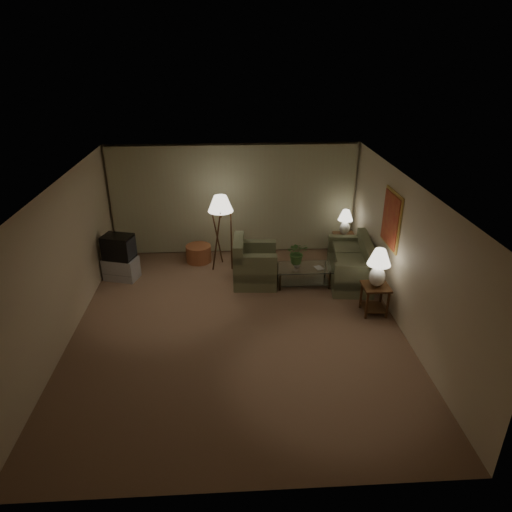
{
  "coord_description": "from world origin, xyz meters",
  "views": [
    {
      "loc": [
        -0.09,
        -7.19,
        4.78
      ],
      "look_at": [
        0.37,
        0.6,
        1.15
      ],
      "focal_mm": 32.0,
      "sensor_mm": 36.0,
      "label": 1
    }
  ],
  "objects_px": {
    "table_lamp_far": "(345,220)",
    "coffee_table": "(303,273)",
    "tv_cabinet": "(121,268)",
    "side_table_far": "(343,242)",
    "crt_tv": "(118,247)",
    "side_table_near": "(375,295)",
    "table_lamp_near": "(379,265)",
    "ottoman": "(199,253)",
    "floor_lamp": "(221,231)",
    "armchair": "(255,265)",
    "sofa": "(350,265)",
    "vase": "(297,264)"
  },
  "relations": [
    {
      "from": "sofa",
      "to": "floor_lamp",
      "type": "distance_m",
      "value": 2.98
    },
    {
      "from": "armchair",
      "to": "floor_lamp",
      "type": "distance_m",
      "value": 1.2
    },
    {
      "from": "armchair",
      "to": "side_table_far",
      "type": "height_order",
      "value": "armchair"
    },
    {
      "from": "crt_tv",
      "to": "floor_lamp",
      "type": "height_order",
      "value": "floor_lamp"
    },
    {
      "from": "sofa",
      "to": "crt_tv",
      "type": "distance_m",
      "value": 5.08
    },
    {
      "from": "side_table_near",
      "to": "coffee_table",
      "type": "relative_size",
      "value": 0.5
    },
    {
      "from": "table_lamp_far",
      "to": "vase",
      "type": "relative_size",
      "value": 4.38
    },
    {
      "from": "table_lamp_far",
      "to": "tv_cabinet",
      "type": "height_order",
      "value": "table_lamp_far"
    },
    {
      "from": "ottoman",
      "to": "coffee_table",
      "type": "bearing_deg",
      "value": -29.34
    },
    {
      "from": "side_table_far",
      "to": "tv_cabinet",
      "type": "bearing_deg",
      "value": -170.85
    },
    {
      "from": "coffee_table",
      "to": "tv_cabinet",
      "type": "xyz_separation_m",
      "value": [
        -4.01,
        0.51,
        -0.03
      ]
    },
    {
      "from": "sofa",
      "to": "armchair",
      "type": "bearing_deg",
      "value": -84.6
    },
    {
      "from": "sofa",
      "to": "coffee_table",
      "type": "relative_size",
      "value": 1.57
    },
    {
      "from": "side_table_far",
      "to": "ottoman",
      "type": "xyz_separation_m",
      "value": [
        -3.53,
        -0.04,
        -0.2
      ]
    },
    {
      "from": "vase",
      "to": "sofa",
      "type": "bearing_deg",
      "value": 4.79
    },
    {
      "from": "table_lamp_near",
      "to": "table_lamp_far",
      "type": "distance_m",
      "value": 2.6
    },
    {
      "from": "side_table_near",
      "to": "vase",
      "type": "xyz_separation_m",
      "value": [
        -1.34,
        1.25,
        0.08
      ]
    },
    {
      "from": "side_table_near",
      "to": "side_table_far",
      "type": "relative_size",
      "value": 1.0
    },
    {
      "from": "side_table_far",
      "to": "floor_lamp",
      "type": "height_order",
      "value": "floor_lamp"
    },
    {
      "from": "side_table_near",
      "to": "floor_lamp",
      "type": "xyz_separation_m",
      "value": [
        -2.96,
        2.21,
        0.51
      ]
    },
    {
      "from": "side_table_near",
      "to": "tv_cabinet",
      "type": "relative_size",
      "value": 0.74
    },
    {
      "from": "side_table_near",
      "to": "tv_cabinet",
      "type": "distance_m",
      "value": 5.49
    },
    {
      "from": "armchair",
      "to": "crt_tv",
      "type": "bearing_deg",
      "value": 86.71
    },
    {
      "from": "sofa",
      "to": "armchair",
      "type": "height_order",
      "value": "armchair"
    },
    {
      "from": "tv_cabinet",
      "to": "crt_tv",
      "type": "relative_size",
      "value": 1.12
    },
    {
      "from": "side_table_near",
      "to": "table_lamp_far",
      "type": "height_order",
      "value": "table_lamp_far"
    },
    {
      "from": "side_table_near",
      "to": "floor_lamp",
      "type": "distance_m",
      "value": 3.72
    },
    {
      "from": "crt_tv",
      "to": "floor_lamp",
      "type": "relative_size",
      "value": 0.41
    },
    {
      "from": "floor_lamp",
      "to": "side_table_near",
      "type": "bearing_deg",
      "value": -36.77
    },
    {
      "from": "sofa",
      "to": "ottoman",
      "type": "height_order",
      "value": "sofa"
    },
    {
      "from": "side_table_far",
      "to": "crt_tv",
      "type": "relative_size",
      "value": 0.83
    },
    {
      "from": "armchair",
      "to": "coffee_table",
      "type": "relative_size",
      "value": 0.9
    },
    {
      "from": "vase",
      "to": "table_lamp_near",
      "type": "bearing_deg",
      "value": -42.96
    },
    {
      "from": "table_lamp_far",
      "to": "coffee_table",
      "type": "bearing_deg",
      "value": -131.45
    },
    {
      "from": "floor_lamp",
      "to": "sofa",
      "type": "bearing_deg",
      "value": -17.01
    },
    {
      "from": "table_lamp_near",
      "to": "table_lamp_far",
      "type": "bearing_deg",
      "value": 90.0
    },
    {
      "from": "tv_cabinet",
      "to": "table_lamp_near",
      "type": "bearing_deg",
      "value": -2.46
    },
    {
      "from": "ottoman",
      "to": "vase",
      "type": "relative_size",
      "value": 4.26
    },
    {
      "from": "floor_lamp",
      "to": "vase",
      "type": "bearing_deg",
      "value": -30.71
    },
    {
      "from": "side_table_far",
      "to": "ottoman",
      "type": "relative_size",
      "value": 1.0
    },
    {
      "from": "armchair",
      "to": "side_table_near",
      "type": "xyz_separation_m",
      "value": [
        2.23,
        -1.4,
        -0.0
      ]
    },
    {
      "from": "table_lamp_near",
      "to": "ottoman",
      "type": "relative_size",
      "value": 1.26
    },
    {
      "from": "side_table_far",
      "to": "crt_tv",
      "type": "distance_m",
      "value": 5.28
    },
    {
      "from": "side_table_far",
      "to": "coffee_table",
      "type": "height_order",
      "value": "side_table_far"
    },
    {
      "from": "coffee_table",
      "to": "crt_tv",
      "type": "distance_m",
      "value": 4.07
    },
    {
      "from": "armchair",
      "to": "floor_lamp",
      "type": "height_order",
      "value": "floor_lamp"
    },
    {
      "from": "table_lamp_far",
      "to": "side_table_near",
      "type": "bearing_deg",
      "value": -90.0
    },
    {
      "from": "coffee_table",
      "to": "ottoman",
      "type": "bearing_deg",
      "value": 150.66
    },
    {
      "from": "crt_tv",
      "to": "armchair",
      "type": "bearing_deg",
      "value": 9.39
    },
    {
      "from": "coffee_table",
      "to": "vase",
      "type": "xyz_separation_m",
      "value": [
        -0.15,
        -0.0,
        0.21
      ]
    }
  ]
}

